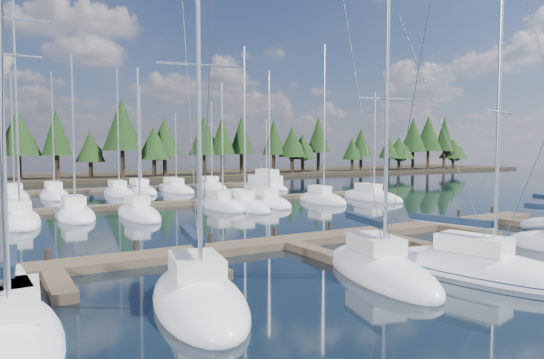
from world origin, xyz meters
TOP-DOWN VIEW (x-y plane):
  - ground at (0.00, 30.00)m, footprint 260.00×260.00m
  - far_shore at (0.00, 90.00)m, footprint 220.00×30.00m
  - main_dock at (0.00, 17.36)m, footprint 44.00×6.13m
  - back_docks at (0.00, 49.58)m, footprint 50.00×21.80m
  - front_sailboat_0 at (-13.99, 10.55)m, footprint 3.13×9.64m
  - front_sailboat_1 at (-13.84, 9.38)m, footprint 3.36×8.51m
  - front_sailboat_2 at (-8.08, 10.55)m, footprint 4.52×8.28m
  - front_sailboat_3 at (0.03, 10.33)m, footprint 4.81×8.73m
  - front_sailboat_4 at (3.87, 8.14)m, footprint 4.96×9.84m
  - back_sailboat_rows at (-0.39, 44.91)m, footprint 45.81×31.79m
  - motor_yacht_right at (18.28, 52.24)m, footprint 4.14×9.33m
  - tree_line at (-0.15, 80.19)m, footprint 185.53×11.96m

SIDE VIEW (x-z plane):
  - ground at x=0.00m, z-range 0.00..0.00m
  - back_docks at x=0.00m, z-range 0.00..0.40m
  - main_dock at x=0.00m, z-range -0.25..0.65m
  - back_sailboat_rows at x=-0.39m, z-range -8.04..8.56m
  - front_sailboat_4 at x=3.87m, z-range -6.05..6.59m
  - front_sailboat_3 at x=0.03m, z-range -6.49..7.07m
  - front_sailboat_0 at x=-13.99m, z-range -6.92..7.50m
  - front_sailboat_2 at x=-8.08m, z-range -7.12..7.71m
  - far_shore at x=0.00m, z-range 0.00..0.60m
  - front_sailboat_1 at x=-13.84m, z-range -7.55..8.15m
  - motor_yacht_right at x=18.28m, z-range -1.76..2.75m
  - tree_line at x=-0.15m, z-range 0.63..14.38m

